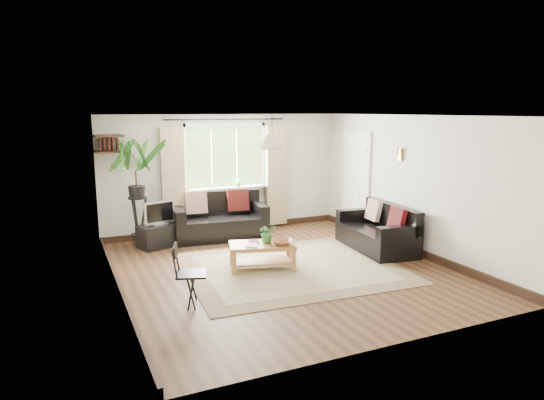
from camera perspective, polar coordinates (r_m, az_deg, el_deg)
name	(u,v)px	position (r m, az deg, el deg)	size (l,w,h in m)	color
floor	(282,269)	(7.74, 1.23, -8.16)	(5.50, 5.50, 0.00)	#311E10
ceiling	(283,116)	(7.33, 1.30, 9.90)	(5.50, 5.50, 0.00)	white
wall_back	(225,174)	(9.97, -5.56, 3.11)	(5.00, 0.02, 2.40)	beige
wall_front	(398,237)	(5.16, 14.57, -4.21)	(5.00, 0.02, 2.40)	beige
wall_left	(113,208)	(6.77, -18.20, -0.91)	(0.02, 5.50, 2.40)	beige
wall_right	(412,185)	(8.80, 16.13, 1.75)	(0.02, 5.50, 2.40)	beige
rug	(291,268)	(7.79, 2.26, -7.97)	(3.31, 2.84, 0.02)	beige
window	(225,157)	(9.89, -5.53, 5.09)	(2.50, 0.16, 2.16)	white
door	(355,183)	(10.15, 9.75, 2.00)	(0.06, 0.96, 2.06)	silver
corner_shelf	(109,144)	(9.18, -18.62, 6.30)	(0.50, 0.50, 0.34)	black
pendant_lamp	(272,138)	(7.71, 0.00, 7.33)	(0.36, 0.36, 0.54)	beige
wall_sconce	(399,152)	(8.92, 14.72, 5.43)	(0.12, 0.12, 0.28)	beige
sofa_back	(220,217)	(9.53, -6.19, -2.00)	(1.79, 0.90, 0.84)	black
sofa_right	(376,228)	(8.92, 12.19, -3.29)	(0.82, 1.64, 0.77)	black
coffee_table	(262,256)	(7.69, -1.17, -6.65)	(1.02, 0.56, 0.42)	olive
table_plant	(268,233)	(7.65, -0.53, -3.85)	(0.30, 0.26, 0.33)	#336E2C
bowl	(282,242)	(7.58, 1.15, -4.95)	(0.33, 0.33, 0.08)	#945633
book_a	(246,245)	(7.52, -3.06, -5.34)	(0.18, 0.24, 0.02)	white
book_b	(248,242)	(7.72, -2.78, -4.90)	(0.17, 0.23, 0.02)	#5C2925
tv_stand	(160,236)	(9.17, -13.01, -4.10)	(0.77, 0.44, 0.42)	black
tv	(159,212)	(9.07, -13.12, -1.43)	(0.59, 0.20, 0.46)	#A5A5AA
palm_stand	(137,193)	(9.14, -15.62, 0.80)	(0.78, 0.78, 1.99)	black
folding_chair	(191,275)	(6.36, -9.47, -8.69)	(0.42, 0.42, 0.81)	black
sill_plant	(238,180)	(9.96, -3.96, 2.34)	(0.14, 0.10, 0.27)	#2D6023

